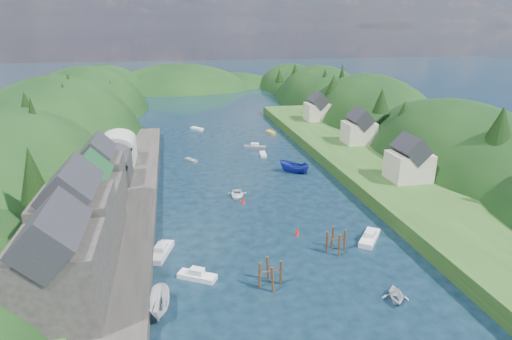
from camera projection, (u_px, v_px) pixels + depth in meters
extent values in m
plane|color=black|center=(238.00, 157.00, 99.84)|extent=(600.00, 600.00, 0.00)
ellipsoid|color=black|center=(9.00, 243.00, 77.46)|extent=(44.00, 75.56, 48.19)
ellipsoid|color=black|center=(63.00, 172.00, 117.64)|extent=(44.00, 75.56, 52.00)
ellipsoid|color=black|center=(89.00, 133.00, 157.38)|extent=(44.00, 75.56, 48.19)
ellipsoid|color=black|center=(104.00, 108.00, 195.90)|extent=(44.00, 75.56, 39.00)
ellipsoid|color=black|center=(453.00, 202.00, 93.95)|extent=(36.00, 75.56, 44.49)
ellipsoid|color=black|center=(367.00, 152.00, 134.10)|extent=(36.00, 75.56, 48.00)
ellipsoid|color=black|center=(321.00, 121.00, 173.87)|extent=(36.00, 75.56, 44.49)
ellipsoid|color=black|center=(293.00, 101.00, 212.42)|extent=(36.00, 75.56, 36.00)
ellipsoid|color=black|center=(181.00, 109.00, 212.70)|extent=(80.00, 60.00, 44.00)
ellipsoid|color=black|center=(233.00, 107.00, 227.82)|extent=(70.00, 56.00, 36.00)
cone|color=black|center=(32.00, 174.00, 51.02)|extent=(3.59, 3.59, 6.93)
cone|color=black|center=(0.00, 177.00, 60.52)|extent=(3.33, 3.33, 6.15)
cone|color=black|center=(34.00, 121.00, 75.82)|extent=(3.35, 3.35, 8.96)
cone|color=black|center=(26.00, 109.00, 88.09)|extent=(4.18, 4.18, 7.16)
cone|color=black|center=(64.00, 96.00, 102.37)|extent=(4.73, 4.73, 6.58)
cone|color=black|center=(69.00, 89.00, 109.57)|extent=(4.34, 4.34, 8.10)
cone|color=black|center=(87.00, 101.00, 122.93)|extent=(5.28, 5.28, 5.16)
cone|color=black|center=(71.00, 85.00, 129.83)|extent=(4.77, 4.77, 6.03)
cone|color=black|center=(111.00, 90.00, 142.00)|extent=(4.07, 4.07, 5.94)
cone|color=black|center=(91.00, 84.00, 150.20)|extent=(4.56, 4.56, 8.21)
cone|color=black|center=(89.00, 86.00, 159.53)|extent=(4.75, 4.75, 5.10)
cone|color=black|center=(104.00, 79.00, 169.92)|extent=(4.27, 4.27, 7.16)
cone|color=black|center=(501.00, 126.00, 72.16)|extent=(5.24, 5.24, 6.66)
cone|color=black|center=(458.00, 121.00, 85.72)|extent=(5.03, 5.03, 6.14)
cone|color=black|center=(404.00, 115.00, 96.14)|extent=(5.29, 5.29, 6.53)
cone|color=black|center=(381.00, 100.00, 100.21)|extent=(4.07, 4.07, 5.88)
cone|color=black|center=(383.00, 110.00, 111.21)|extent=(3.40, 3.40, 6.16)
cone|color=black|center=(366.00, 89.00, 126.39)|extent=(4.94, 4.94, 8.73)
cone|color=black|center=(333.00, 85.00, 130.68)|extent=(5.25, 5.25, 5.93)
cone|color=black|center=(342.00, 77.00, 141.29)|extent=(3.36, 3.36, 8.98)
cone|color=black|center=(325.00, 79.00, 153.95)|extent=(4.57, 4.57, 7.53)
cone|color=black|center=(310.00, 78.00, 171.09)|extent=(3.59, 3.59, 6.83)
cone|color=black|center=(295.00, 70.00, 178.01)|extent=(4.14, 4.14, 5.69)
cone|color=black|center=(279.00, 76.00, 185.40)|extent=(3.83, 3.83, 5.73)
cube|color=#2D2B28|center=(116.00, 213.00, 67.19)|extent=(12.00, 110.00, 2.00)
cube|color=#234719|center=(69.00, 216.00, 65.82)|extent=(12.00, 110.00, 2.50)
cube|color=#2D2B28|center=(60.00, 278.00, 41.06)|extent=(8.00, 9.00, 8.00)
cube|color=black|center=(52.00, 231.00, 39.48)|extent=(5.88, 9.36, 5.88)
cube|color=#2D2B28|center=(78.00, 231.00, 49.27)|extent=(8.00, 9.00, 9.00)
cube|color=black|center=(71.00, 187.00, 47.52)|extent=(5.88, 9.36, 5.88)
cube|color=#2D2B28|center=(91.00, 208.00, 57.95)|extent=(8.00, 9.00, 7.00)
cube|color=#1E592D|center=(87.00, 177.00, 56.53)|extent=(5.88, 9.36, 5.88)
cube|color=#2D2B28|center=(100.00, 182.00, 66.15)|extent=(7.00, 8.00, 8.00)
cube|color=black|center=(97.00, 152.00, 64.61)|extent=(5.15, 8.32, 5.15)
cube|color=#2D2D30|center=(111.00, 170.00, 77.95)|extent=(7.00, 9.00, 4.00)
cylinder|color=#2D2D30|center=(110.00, 160.00, 77.31)|extent=(7.00, 9.00, 7.00)
cube|color=#B2B2A8|center=(118.00, 152.00, 89.10)|extent=(7.00, 9.00, 4.00)
cylinder|color=#B2B2A8|center=(117.00, 143.00, 88.46)|extent=(7.00, 9.00, 7.00)
cube|color=#234719|center=(356.00, 158.00, 94.80)|extent=(16.00, 120.00, 2.40)
cube|color=beige|center=(409.00, 166.00, 77.27)|extent=(7.00, 6.00, 5.00)
cube|color=black|center=(411.00, 149.00, 76.20)|extent=(5.15, 6.24, 5.15)
cube|color=beige|center=(359.00, 133.00, 101.80)|extent=(7.00, 6.00, 5.00)
cube|color=black|center=(360.00, 119.00, 100.73)|extent=(5.15, 6.24, 5.15)
cube|color=beige|center=(317.00, 112.00, 126.70)|extent=(7.00, 6.00, 5.00)
cube|color=black|center=(318.00, 100.00, 125.64)|extent=(5.15, 6.24, 5.15)
cylinder|color=#382314|center=(281.00, 275.00, 50.10)|extent=(0.32, 0.32, 3.80)
cylinder|color=#382314|center=(268.00, 270.00, 51.04)|extent=(0.32, 0.32, 3.80)
cylinder|color=#382314|center=(260.00, 277.00, 49.63)|extent=(0.32, 0.32, 3.80)
cylinder|color=#382314|center=(273.00, 282.00, 48.68)|extent=(0.32, 0.32, 3.80)
cylinder|color=#382314|center=(270.00, 271.00, 49.66)|extent=(3.04, 0.16, 0.16)
cylinder|color=#382314|center=(345.00, 242.00, 57.81)|extent=(0.32, 0.32, 3.68)
cylinder|color=#382314|center=(332.00, 239.00, 58.75)|extent=(0.32, 0.32, 3.68)
cylinder|color=#382314|center=(327.00, 244.00, 57.34)|extent=(0.32, 0.32, 3.68)
cylinder|color=#382314|center=(339.00, 247.00, 56.40)|extent=(0.32, 0.32, 3.68)
cylinder|color=#382314|center=(336.00, 239.00, 57.38)|extent=(3.03, 0.16, 0.16)
cone|color=red|center=(297.00, 232.00, 62.31)|extent=(0.70, 0.70, 0.90)
sphere|color=red|center=(297.00, 229.00, 62.15)|extent=(0.30, 0.30, 0.30)
cone|color=red|center=(243.00, 201.00, 73.39)|extent=(0.70, 0.70, 0.90)
sphere|color=red|center=(243.00, 198.00, 73.23)|extent=(0.30, 0.30, 0.30)
cube|color=slate|center=(191.00, 160.00, 96.52)|extent=(2.95, 3.73, 0.51)
cube|color=silver|center=(161.00, 252.00, 56.96)|extent=(3.51, 5.92, 0.79)
cube|color=silver|center=(161.00, 247.00, 56.71)|extent=(1.85, 2.27, 0.70)
cube|color=#565963|center=(255.00, 147.00, 106.26)|extent=(5.65, 3.49, 0.75)
cube|color=silver|center=(255.00, 144.00, 106.01)|extent=(2.19, 1.80, 0.70)
imported|color=silver|center=(396.00, 294.00, 47.31)|extent=(3.94, 4.27, 1.87)
imported|color=silver|center=(237.00, 195.00, 76.37)|extent=(3.97, 5.14, 0.98)
cube|color=orange|center=(271.00, 132.00, 122.20)|extent=(2.05, 3.97, 0.53)
imported|color=#1B2898|center=(294.00, 168.00, 88.65)|extent=(6.69, 5.76, 2.50)
cube|color=white|center=(197.00, 129.00, 126.12)|extent=(3.80, 4.10, 0.59)
cube|color=silver|center=(369.00, 238.00, 60.74)|extent=(4.94, 5.61, 0.79)
cube|color=silver|center=(370.00, 233.00, 60.49)|extent=(2.24, 2.36, 0.70)
cube|color=silver|center=(263.00, 154.00, 100.81)|extent=(1.86, 4.34, 0.59)
cube|color=white|center=(197.00, 276.00, 51.58)|extent=(4.85, 3.69, 0.66)
cube|color=silver|center=(197.00, 271.00, 51.35)|extent=(1.97, 1.76, 0.70)
imported|color=silver|center=(160.00, 304.00, 45.42)|extent=(2.54, 5.82, 2.19)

